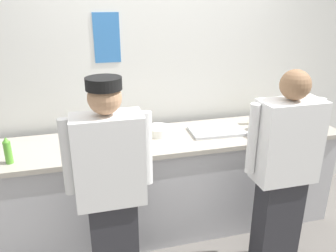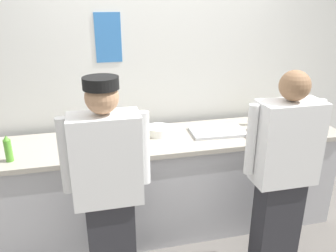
# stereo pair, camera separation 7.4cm
# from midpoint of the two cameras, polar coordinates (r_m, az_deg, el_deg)

# --- Properties ---
(ground_plane) EXTENTS (9.00, 9.00, 0.00)m
(ground_plane) POSITION_cam_midpoint_polar(r_m,az_deg,el_deg) (3.14, 1.94, -20.26)
(ground_plane) COLOR slate
(wall_back) EXTENTS (4.96, 0.11, 2.67)m
(wall_back) POSITION_cam_midpoint_polar(r_m,az_deg,el_deg) (3.24, -1.57, 7.87)
(wall_back) COLOR silver
(wall_back) RESTS_ON ground
(prep_counter) EXTENTS (3.16, 0.67, 0.93)m
(prep_counter) POSITION_cam_midpoint_polar(r_m,az_deg,el_deg) (3.14, 0.34, -9.68)
(prep_counter) COLOR #B2B2B7
(prep_counter) RESTS_ON ground
(chef_near_left) EXTENTS (0.59, 0.24, 1.62)m
(chef_near_left) POSITION_cam_midpoint_polar(r_m,az_deg,el_deg) (2.34, -9.17, -10.24)
(chef_near_left) COLOR #2D2D33
(chef_near_left) RESTS_ON ground
(chef_center) EXTENTS (0.60, 0.24, 1.62)m
(chef_center) POSITION_cam_midpoint_polar(r_m,az_deg,el_deg) (2.67, 19.61, -7.33)
(chef_center) COLOR #2D2D33
(chef_center) RESTS_ON ground
(plate_stack_front) EXTENTS (0.22, 0.22, 0.07)m
(plate_stack_front) POSITION_cam_midpoint_polar(r_m,az_deg,el_deg) (2.99, -0.89, -0.76)
(plate_stack_front) COLOR white
(plate_stack_front) RESTS_ON prep_counter
(mixing_bowl_steel) EXTENTS (0.33, 0.33, 0.10)m
(mixing_bowl_steel) POSITION_cam_midpoint_polar(r_m,az_deg,el_deg) (2.83, -12.26, -2.23)
(mixing_bowl_steel) COLOR #B7BABF
(mixing_bowl_steel) RESTS_ON prep_counter
(sheet_tray) EXTENTS (0.50, 0.31, 0.02)m
(sheet_tray) POSITION_cam_midpoint_polar(r_m,az_deg,el_deg) (3.07, 9.09, -0.92)
(sheet_tray) COLOR #B7BABF
(sheet_tray) RESTS_ON prep_counter
(squeeze_bottle_primary) EXTENTS (0.06, 0.06, 0.21)m
(squeeze_bottle_primary) POSITION_cam_midpoint_polar(r_m,az_deg,el_deg) (3.31, 15.30, 1.84)
(squeeze_bottle_primary) COLOR #E5E066
(squeeze_bottle_primary) RESTS_ON prep_counter
(squeeze_bottle_secondary) EXTENTS (0.05, 0.05, 0.21)m
(squeeze_bottle_secondary) POSITION_cam_midpoint_polar(r_m,az_deg,el_deg) (2.73, -24.74, -3.55)
(squeeze_bottle_secondary) COLOR #56A333
(squeeze_bottle_secondary) RESTS_ON prep_counter
(squeeze_bottle_spare) EXTENTS (0.06, 0.06, 0.19)m
(squeeze_bottle_spare) POSITION_cam_midpoint_polar(r_m,az_deg,el_deg) (2.76, -4.18, -1.49)
(squeeze_bottle_spare) COLOR #E5E066
(squeeze_bottle_spare) RESTS_ON prep_counter
(ramekin_green_sauce) EXTENTS (0.08, 0.08, 0.04)m
(ramekin_green_sauce) POSITION_cam_midpoint_polar(r_m,az_deg,el_deg) (3.54, 21.27, 1.01)
(ramekin_green_sauce) COLOR white
(ramekin_green_sauce) RESTS_ON prep_counter
(ramekin_orange_sauce) EXTENTS (0.11, 0.11, 0.04)m
(ramekin_orange_sauce) POSITION_cam_midpoint_polar(r_m,az_deg,el_deg) (3.02, 14.98, -1.52)
(ramekin_orange_sauce) COLOR white
(ramekin_orange_sauce) RESTS_ON prep_counter
(ramekin_yellow_sauce) EXTENTS (0.10, 0.10, 0.04)m
(ramekin_yellow_sauce) POSITION_cam_midpoint_polar(r_m,az_deg,el_deg) (3.18, 15.19, -0.36)
(ramekin_yellow_sauce) COLOR white
(ramekin_yellow_sauce) RESTS_ON prep_counter
(ramekin_red_sauce) EXTENTS (0.11, 0.11, 0.05)m
(ramekin_red_sauce) POSITION_cam_midpoint_polar(r_m,az_deg,el_deg) (3.28, 18.65, -0.05)
(ramekin_red_sauce) COLOR white
(ramekin_red_sauce) RESTS_ON prep_counter
(deli_cup) EXTENTS (0.09, 0.09, 0.10)m
(deli_cup) POSITION_cam_midpoint_polar(r_m,az_deg,el_deg) (3.40, 16.78, 1.28)
(deli_cup) COLOR white
(deli_cup) RESTS_ON prep_counter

